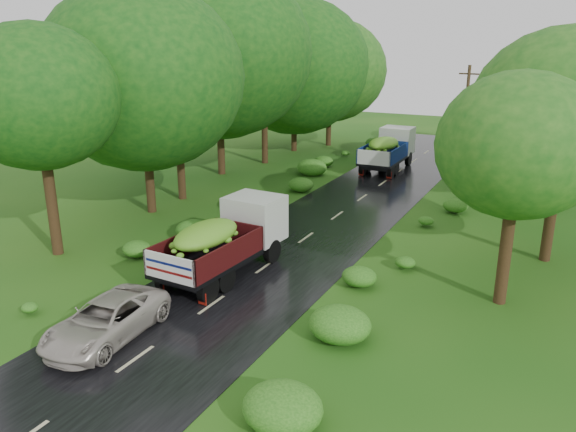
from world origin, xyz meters
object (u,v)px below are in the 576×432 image
Objects in this scene: car at (106,320)px; utility_pole at (465,121)px; truck_near at (228,236)px; truck_far at (389,148)px.

car is 28.10m from utility_pole.
utility_pole is at bearing 78.87° from truck_near.
truck_near is at bearing -95.01° from utility_pole.
truck_near is 0.99× the size of truck_far.
car is (-0.55, -6.32, -0.89)m from truck_near.
truck_near is 1.45× the size of car.
truck_far is 5.74m from utility_pole.
truck_far is at bearing -176.46° from utility_pole.
utility_pole is (5.23, -0.52, 2.29)m from truck_far.
truck_far is 1.46× the size of car.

